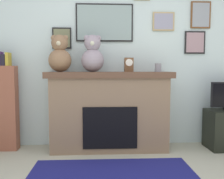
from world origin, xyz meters
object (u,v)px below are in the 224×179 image
at_px(teddy_bear_grey, 60,55).
at_px(teddy_bear_cream, 93,55).
at_px(bookshelf, 1,104).
at_px(mantel_clock, 129,65).
at_px(candle_jar, 158,68).
at_px(fireplace, 109,110).

bearing_deg(teddy_bear_grey, teddy_bear_cream, -0.00).
bearing_deg(bookshelf, mantel_clock, -1.87).
xyz_separation_m(candle_jar, teddy_bear_cream, (-0.88, -0.00, 0.16)).
xyz_separation_m(fireplace, mantel_clock, (0.26, -0.02, 0.62)).
height_order(fireplace, candle_jar, candle_jar).
bearing_deg(fireplace, mantel_clock, -4.16).
xyz_separation_m(fireplace, teddy_bear_grey, (-0.65, -0.02, 0.75)).
relative_size(candle_jar, teddy_bear_grey, 0.24).
bearing_deg(mantel_clock, teddy_bear_cream, 179.93).
bearing_deg(teddy_bear_cream, teddy_bear_grey, 180.00).
bearing_deg(bookshelf, fireplace, -1.46).
bearing_deg(teddy_bear_grey, bookshelf, 176.05).
distance_m(mantel_clock, teddy_bear_grey, 0.92).
relative_size(fireplace, teddy_bear_cream, 3.40).
relative_size(bookshelf, candle_jar, 11.61).
distance_m(candle_jar, teddy_bear_grey, 1.32).
bearing_deg(mantel_clock, fireplace, 175.84).
height_order(bookshelf, candle_jar, bookshelf).
distance_m(teddy_bear_grey, teddy_bear_cream, 0.43).
distance_m(bookshelf, teddy_bear_cream, 1.40).
relative_size(mantel_clock, teddy_bear_grey, 0.39).
bearing_deg(fireplace, teddy_bear_grey, -178.39).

